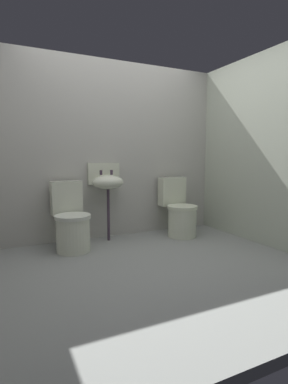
% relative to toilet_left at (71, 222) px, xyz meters
% --- Properties ---
extents(ground_plane, '(3.39, 2.92, 0.08)m').
position_rel_toilet_left_xyz_m(ground_plane, '(0.65, -0.91, -0.36)').
color(ground_plane, gray).
extents(wall_back, '(3.39, 0.10, 2.30)m').
position_rel_toilet_left_xyz_m(wall_back, '(0.65, 0.40, 0.83)').
color(wall_back, '#B6B5AB').
rests_on(wall_back, ground).
extents(wall_right, '(0.10, 2.72, 2.30)m').
position_rel_toilet_left_xyz_m(wall_right, '(2.20, -0.81, 0.83)').
color(wall_right, '#B2BAA6').
rests_on(wall_right, ground).
extents(toilet_left, '(0.41, 0.60, 0.78)m').
position_rel_toilet_left_xyz_m(toilet_left, '(0.00, 0.00, 0.00)').
color(toilet_left, silver).
rests_on(toilet_left, ground).
extents(toilet_right, '(0.42, 0.61, 0.78)m').
position_rel_toilet_left_xyz_m(toilet_right, '(1.46, 0.00, 0.00)').
color(toilet_right, silver).
rests_on(toilet_right, ground).
extents(sink, '(0.42, 0.35, 0.99)m').
position_rel_toilet_left_xyz_m(sink, '(0.51, 0.19, 0.43)').
color(sink, '#413143').
rests_on(sink, ground).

